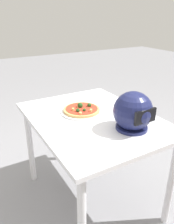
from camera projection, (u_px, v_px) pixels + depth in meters
ground_plane at (92, 197)px, 1.96m from camera, size 14.00×14.00×0.00m
dining_table at (92, 129)px, 1.68m from camera, size 0.84×1.09×0.77m
pizza_plate at (82, 111)px, 1.72m from camera, size 0.32×0.32×0.01m
pizza at (82, 109)px, 1.71m from camera, size 0.28×0.28×0.06m
motorcycle_helmet at (133, 112)px, 1.43m from camera, size 0.25×0.25×0.25m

